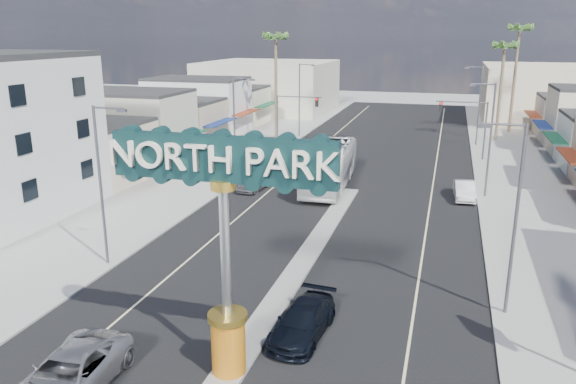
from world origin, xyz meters
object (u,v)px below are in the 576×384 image
Objects in this scene: streetlight_l_far at (301,96)px; city_bus at (330,166)px; suv_right at (303,321)px; car_parked_left at (254,181)px; gateway_sign at (224,230)px; streetlight_r_far at (478,102)px; traffic_signal_right at (467,118)px; traffic_signal_left at (293,112)px; streetlight_r_near at (513,211)px; suv_left at (69,375)px; streetlight_l_mid at (236,123)px; streetlight_l_near at (103,178)px; streetlight_r_mid at (489,135)px; palm_right_mid at (504,51)px; palm_left_far at (276,43)px; car_parked_right at (464,190)px; palm_right_far at (519,35)px.

city_bus is (8.43, -21.97, -3.32)m from streetlight_l_far.
suv_right is 23.71m from car_parked_left.
streetlight_r_far is (10.43, 50.02, -0.86)m from gateway_sign.
traffic_signal_right reaches higher than city_bus.
streetlight_l_far is at bearing 98.86° from traffic_signal_left.
streetlight_r_near and streetlight_r_far have the same top height.
streetlight_r_near is 19.36m from suv_left.
streetlight_l_near is at bearing -90.00° from streetlight_l_mid.
streetlight_r_mid reaches higher than suv_right.
suv_right is 24.83m from city_bus.
palm_right_mid is (23.43, 26.00, 5.54)m from streetlight_l_mid.
palm_left_far is at bearing 97.31° from streetlight_l_mid.
city_bus is (-12.43, 0.03, -3.32)m from streetlight_r_mid.
palm_left_far is 32.15m from car_parked_right.
traffic_signal_right is 39.27m from suv_right.
streetlight_r_far is at bearing 82.66° from car_parked_right.
streetlight_l_near is 27.66m from car_parked_right.
traffic_signal_right is at bearing -22.20° from streetlight_l_far.
streetlight_l_far is 0.64× the size of palm_right_far.
streetlight_l_far is at bearing 109.73° from suv_right.
streetlight_r_mid and streetlight_r_far have the same top height.
traffic_signal_right is at bearing 0.00° from traffic_signal_left.
suv_right is 24.65m from car_parked_right.
streetlight_r_mid is 31.47m from palm_left_far.
palm_right_far is (25.43, 32.00, 7.32)m from streetlight_l_mid.
traffic_signal_right is at bearing 50.17° from car_parked_left.
palm_left_far is at bearing 122.43° from traffic_signal_left.
streetlight_l_mid is 20.87m from streetlight_r_mid.
suv_right is at bearing -83.17° from city_bus.
streetlight_l_mid is at bearing -144.50° from traffic_signal_right.
suv_right is (12.43, -4.45, -4.37)m from streetlight_l_near.
car_parked_left is (-18.27, -2.87, -4.35)m from streetlight_r_mid.
palm_left_far reaches higher than suv_left.
streetlight_l_far is at bearing 157.80° from traffic_signal_right.
streetlight_r_far reaches higher than traffic_signal_right.
traffic_signal_right is 15.23m from car_parked_right.
streetlight_r_mid reaches higher than city_bus.
city_bus is at bearing -119.51° from streetlight_r_far.
gateway_sign is 29.91m from streetlight_r_mid.
streetlight_l_far and streetlight_r_far have the same top height.
palm_right_mid reaches higher than car_parked_left.
palm_right_mid is (3.82, 12.01, 6.33)m from traffic_signal_right.
car_parked_right is (-6.00, -32.81, -11.68)m from palm_right_far.
suv_right is at bearing -63.04° from streetlight_l_mid.
streetlight_r_far is at bearing 78.22° from gateway_sign.
palm_left_far reaches higher than palm_right_mid.
palm_left_far is 2.28× the size of suv_left.
traffic_signal_right reaches higher than suv_left.
streetlight_l_near is 1.00× the size of streetlight_r_mid.
streetlight_l_far is at bearing 108.55° from city_bus.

